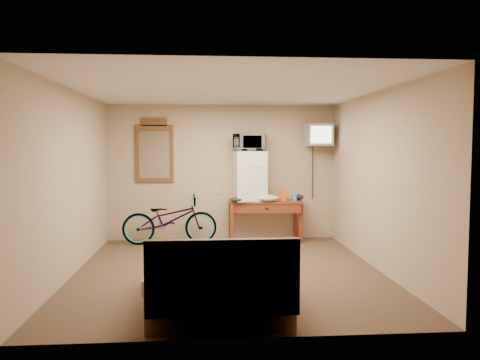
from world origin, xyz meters
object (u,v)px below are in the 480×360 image
at_px(microwave, 250,142).
at_px(bed, 220,278).
at_px(desk, 265,207).
at_px(blue_cup, 295,197).
at_px(crt_television, 319,135).
at_px(wall_mirror, 154,151).
at_px(mini_fridge, 250,176).
at_px(bicycle, 170,219).

xyz_separation_m(microwave, bed, (-0.67, -3.44, -1.51)).
relative_size(desk, blue_cup, 9.69).
relative_size(crt_television, wall_mirror, 0.49).
bearing_deg(crt_television, bed, -119.45).
bearing_deg(bed, blue_cup, 66.06).
distance_m(desk, mini_fridge, 0.64).
distance_m(blue_cup, bicycle, 2.28).
bearing_deg(wall_mirror, mini_fridge, -7.04).
height_order(desk, crt_television, crt_television).
height_order(mini_fridge, microwave, microwave).
bearing_deg(blue_cup, microwave, 171.75).
distance_m(mini_fridge, crt_television, 1.46).
height_order(desk, wall_mirror, wall_mirror).
bearing_deg(wall_mirror, microwave, -7.04).
relative_size(desk, crt_television, 2.40).
relative_size(mini_fridge, wall_mirror, 0.77).
relative_size(microwave, blue_cup, 4.03).
bearing_deg(microwave, crt_television, 8.14).
bearing_deg(mini_fridge, wall_mirror, 172.96).
relative_size(microwave, bicycle, 0.35).
bearing_deg(wall_mirror, blue_cup, -7.42).
bearing_deg(desk, bed, -105.63).
bearing_deg(mini_fridge, crt_television, -1.67).
bearing_deg(wall_mirror, desk, -7.70).
height_order(bicycle, bed, bed).
distance_m(crt_television, wall_mirror, 3.01).
bearing_deg(mini_fridge, bed, -100.95).
relative_size(mini_fridge, microwave, 1.56).
distance_m(desk, microwave, 1.21).
bearing_deg(desk, bicycle, -177.73).
bearing_deg(microwave, blue_cup, 1.57).
bearing_deg(bed, crt_television, 60.55).
relative_size(mini_fridge, bed, 0.46).
height_order(desk, microwave, microwave).
bearing_deg(bicycle, crt_television, -93.13).
height_order(wall_mirror, bed, wall_mirror).
relative_size(microwave, wall_mirror, 0.49).
height_order(blue_cup, wall_mirror, wall_mirror).
bearing_deg(bicycle, mini_fridge, -90.01).
bearing_deg(bed, desk, 74.37).
bearing_deg(bed, wall_mirror, 106.30).
bearing_deg(wall_mirror, crt_television, -4.80).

